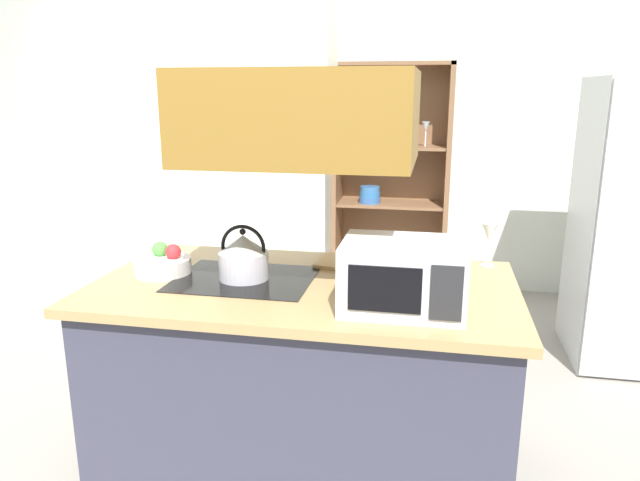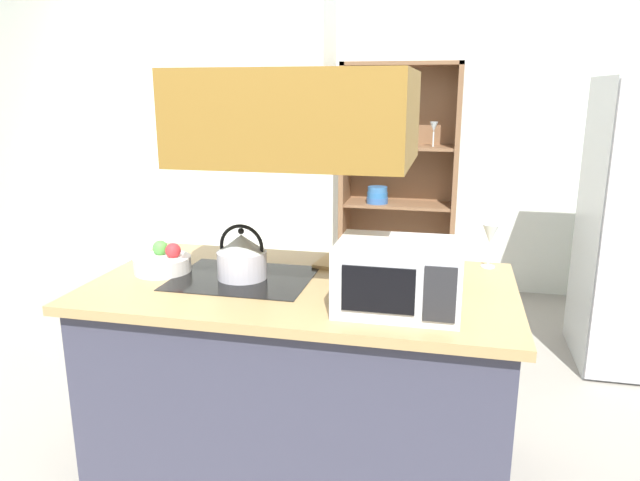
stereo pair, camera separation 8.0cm
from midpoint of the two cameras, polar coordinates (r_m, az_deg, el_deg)
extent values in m
cube|color=silver|center=(5.20, 6.55, 10.44)|extent=(6.00, 0.12, 2.70)
cube|color=#39394A|center=(2.71, -0.83, -13.58)|extent=(1.72, 0.92, 0.86)
cube|color=tan|center=(2.53, -0.87, -4.56)|extent=(1.80, 1.00, 0.04)
cube|color=black|center=(2.60, -6.68, -3.65)|extent=(0.60, 0.48, 0.00)
cube|color=olive|center=(2.40, -0.93, 11.96)|extent=(0.90, 0.70, 0.36)
cube|color=brown|center=(5.03, 2.91, 5.91)|extent=(0.04, 0.40, 1.92)
cube|color=brown|center=(4.95, 13.45, 5.40)|extent=(0.04, 0.40, 1.92)
cube|color=brown|center=(4.92, 8.55, 16.63)|extent=(0.96, 0.40, 0.03)
cube|color=brown|center=(5.19, 7.78, -4.41)|extent=(0.96, 0.40, 0.08)
cube|color=brown|center=(5.16, 8.33, 5.99)|extent=(0.96, 0.02, 1.92)
cube|color=brown|center=(5.00, 8.07, 3.51)|extent=(0.88, 0.36, 0.02)
cube|color=brown|center=(4.94, 8.26, 8.99)|extent=(0.88, 0.36, 0.02)
cylinder|color=#3560A4|center=(4.96, 6.05, 3.92)|extent=(0.18, 0.18, 0.05)
cylinder|color=#2E69A7|center=(4.96, 6.06, 4.43)|extent=(0.17, 0.17, 0.05)
cylinder|color=teal|center=(4.95, 6.07, 4.94)|extent=(0.16, 0.16, 0.05)
cylinder|color=silver|center=(4.88, 9.62, 9.73)|extent=(0.01, 0.01, 0.12)
cone|color=silver|center=(4.88, 9.67, 10.90)|extent=(0.07, 0.07, 0.08)
cylinder|color=silver|center=(4.88, 11.44, 9.64)|extent=(0.01, 0.01, 0.12)
cone|color=silver|center=(4.87, 11.50, 10.81)|extent=(0.07, 0.07, 0.08)
cylinder|color=#BCBAC4|center=(2.58, -6.72, -2.35)|extent=(0.22, 0.22, 0.12)
cone|color=#B6BEB7|center=(2.56, -6.78, -0.25)|extent=(0.21, 0.21, 0.08)
sphere|color=black|center=(2.54, -6.82, 0.90)|extent=(0.03, 0.03, 0.03)
torus|color=black|center=(2.56, -6.77, -0.61)|extent=(0.20, 0.02, 0.20)
cube|color=tan|center=(2.78, 4.18, -2.26)|extent=(0.37, 0.28, 0.02)
cube|color=silver|center=(2.22, 8.69, -3.45)|extent=(0.46, 0.34, 0.26)
cube|color=black|center=(2.06, 6.78, -4.81)|extent=(0.26, 0.01, 0.17)
cube|color=#262628|center=(2.05, 12.69, -5.17)|extent=(0.11, 0.01, 0.20)
cylinder|color=silver|center=(2.87, 16.78, -2.45)|extent=(0.06, 0.06, 0.01)
cylinder|color=silver|center=(2.85, 16.87, -1.33)|extent=(0.01, 0.01, 0.11)
cone|color=silver|center=(2.83, 17.01, 0.62)|extent=(0.08, 0.08, 0.09)
cylinder|color=silver|center=(2.75, -14.27, -2.27)|extent=(0.26, 0.26, 0.07)
sphere|color=red|center=(2.72, -13.30, -0.97)|extent=(0.07, 0.07, 0.07)
sphere|color=#50A943|center=(2.78, -14.50, -0.71)|extent=(0.07, 0.07, 0.07)
camera|label=1|loc=(0.04, -89.19, 0.21)|focal=32.88mm
camera|label=2|loc=(0.04, 90.81, -0.21)|focal=32.88mm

